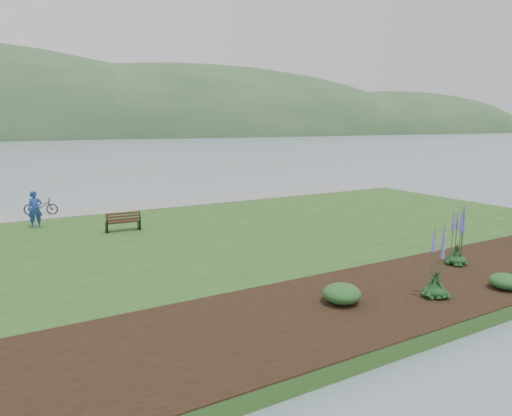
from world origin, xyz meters
The scene contains 12 objects.
ground centered at (0.00, 0.00, 0.00)m, with size 600.00×600.00×0.00m, color slate.
lawn centered at (0.00, -2.00, 0.20)m, with size 34.00×20.00×0.40m, color #27501C.
shoreline_path centered at (0.00, 6.90, 0.42)m, with size 34.00×2.20×0.03m, color gray.
garden_bed centered at (3.00, -9.80, 0.42)m, with size 24.00×4.40×0.04m, color black.
far_hillside centered at (20.00, 170.00, 0.00)m, with size 580.00×80.00×38.00m, color #31542F, non-canonical shape.
park_bench centered at (-3.19, 1.40, 0.84)m, with size 1.48×0.68×0.89m.
person centered at (-6.43, 4.09, 1.38)m, with size 0.71×0.49×1.96m, color navy.
bicycle_a centered at (-5.96, 7.20, 0.84)m, with size 1.69×0.59×0.89m, color black.
echium_0 centered at (2.11, -10.63, 1.30)m, with size 0.62×0.62×2.11m.
echium_1 centered at (5.10, -9.05, 1.36)m, with size 0.62×0.62×2.15m.
shrub_0 centered at (-0.34, -9.72, 0.69)m, with size 1.00×1.00×0.50m, color #1E4C21.
shrub_1 centered at (4.33, -11.20, 0.65)m, with size 0.84×0.84×0.42m, color #1E4C21.
Camera 1 is at (-7.83, -18.30, 4.99)m, focal length 32.00 mm.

